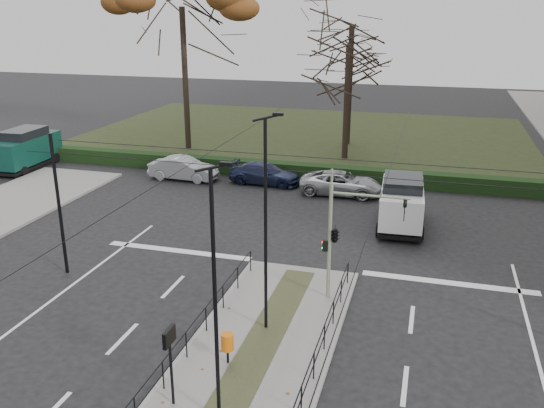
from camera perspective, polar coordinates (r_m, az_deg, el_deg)
The scene contains 19 objects.
ground at distance 20.62m, azimuth -0.05°, elevation -12.25°, with size 140.00×140.00×0.00m, color black.
median_island at distance 18.57m, azimuth -2.25°, elevation -15.89°, with size 4.40×15.00×0.14m, color #63615F.
park at distance 51.27m, azimuth 3.31°, elevation 6.86°, with size 38.00×26.00×0.10m, color #242C16.
hedge at distance 38.56m, azimuth -1.06°, elevation 3.56°, with size 38.00×1.00×1.00m, color black.
median_railing at distance 17.99m, azimuth -2.39°, elevation -13.69°, with size 4.14×13.24×0.92m.
catenary at distance 20.53m, azimuth 1.18°, elevation -1.77°, with size 20.00×34.00×6.00m.
traffic_light at distance 21.35m, azimuth 6.46°, elevation -2.88°, with size 3.09×1.77×4.55m.
litter_bin at distance 18.32m, azimuth -4.45°, elevation -13.50°, with size 0.40×0.40×1.01m.
info_panel at distance 16.23m, azimuth -10.12°, elevation -13.62°, with size 0.14×0.62×2.38m.
streetlamp_median_near at distance 14.56m, azimuth -5.61°, elevation -9.31°, with size 0.60×0.12×7.19m.
streetlamp_median_far at distance 18.75m, azimuth -0.59°, elevation -2.09°, with size 0.63×0.13×7.50m.
parked_car_second at distance 38.00m, azimuth -8.76°, elevation 3.49°, with size 1.57×4.51×1.48m, color #A7A9AE.
parked_car_third at distance 36.69m, azimuth -0.72°, elevation 3.04°, with size 1.87×4.61×1.34m, color #1D2545.
parked_car_fourth at distance 34.81m, azimuth 6.89°, elevation 2.05°, with size 2.27×4.92×1.37m, color #A7A9AE.
white_van at distance 29.94m, azimuth 12.73°, elevation 0.27°, with size 2.48×5.11×2.62m.
green_van at distance 43.63m, azimuth -23.21°, elevation 5.10°, with size 2.49×5.80×2.79m.
rust_tree at distance 45.41m, azimuth -8.93°, elevation 18.76°, with size 10.55×10.55×14.03m.
bare_tree_center at distance 46.88m, azimuth 7.89°, elevation 16.23°, with size 7.47×7.47×12.27m.
bare_tree_near at distance 42.08m, azimuth 7.62°, elevation 14.61°, with size 7.91×7.91×10.85m.
Camera 1 is at (4.84, -16.98, 10.64)m, focal length 38.00 mm.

